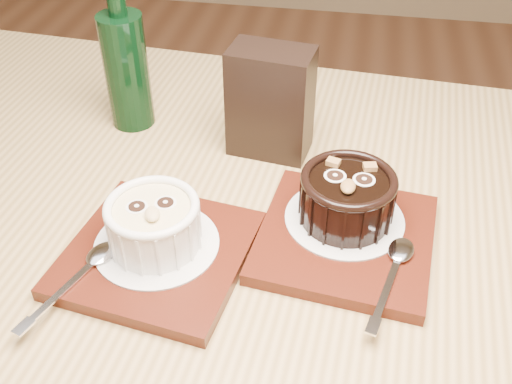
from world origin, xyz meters
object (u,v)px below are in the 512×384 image
tray_left (158,254)px  ramekin_dark (347,196)px  table (269,291)px  green_bottle (126,67)px  tray_right (345,238)px  condiment_stand (270,102)px  ramekin_white (154,222)px

tray_left → ramekin_dark: bearing=23.0°
table → green_bottle: (-0.22, 0.19, 0.17)m
tray_right → green_bottle: (-0.30, 0.19, 0.08)m
condiment_stand → ramekin_white: bearing=-111.9°
ramekin_white → ramekin_dark: bearing=-0.8°
ramekin_dark → condiment_stand: bearing=129.2°
ramekin_white → table: bearing=2.0°
green_bottle → table: bearing=-41.1°
table → ramekin_white: 0.18m
ramekin_white → condiment_stand: (0.09, 0.21, 0.02)m
tray_left → ramekin_white: ramekin_white is taller
tray_left → green_bottle: 0.29m
table → tray_right: tray_right is taller
ramekin_dark → condiment_stand: (-0.10, 0.14, 0.02)m
table → tray_right: (0.08, 0.00, 0.10)m
green_bottle → tray_left: bearing=-65.8°
condiment_stand → ramekin_dark: bearing=-53.0°
table → ramekin_dark: size_ratio=12.36×
green_bottle → tray_right: bearing=-32.5°
table → condiment_stand: (-0.03, 0.16, 0.16)m
green_bottle → ramekin_dark: bearing=-29.6°
table → condiment_stand: 0.23m
ramekin_white → condiment_stand: size_ratio=0.68×
tray_right → ramekin_dark: bearing=97.8°
ramekin_white → green_bottle: size_ratio=0.44×
tray_left → ramekin_white: 0.04m
ramekin_dark → tray_left: bearing=-154.8°
condiment_stand → table: bearing=-80.7°
tray_left → ramekin_dark: ramekin_dark is taller
table → ramekin_dark: bearing=17.0°
table → green_bottle: 0.34m
ramekin_dark → green_bottle: size_ratio=0.47×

